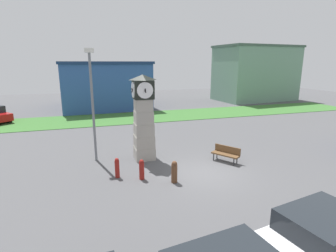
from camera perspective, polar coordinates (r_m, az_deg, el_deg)
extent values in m
plane|color=#4C4C4F|center=(14.04, 8.02, -10.02)|extent=(81.46, 81.46, 0.00)
cube|color=#A09B91|center=(15.78, -5.17, -5.80)|extent=(1.14, 1.14, 0.72)
cube|color=#9C978D|center=(15.56, -5.22, -3.29)|extent=(1.10, 1.10, 0.72)
cube|color=#9B968C|center=(15.36, -5.28, -0.72)|extent=(1.05, 1.05, 0.72)
cube|color=#9D988E|center=(15.20, -5.34, 1.91)|extent=(1.01, 1.01, 0.72)
cube|color=#9E998F|center=(15.07, -5.40, 4.59)|extent=(0.96, 0.96, 0.72)
cube|color=black|center=(14.96, -5.48, 7.94)|extent=(1.09, 1.09, 1.05)
cylinder|color=white|center=(15.51, -5.91, 8.13)|extent=(0.90, 0.04, 0.90)
cube|color=black|center=(15.54, -5.93, 8.14)|extent=(0.06, 0.18, 0.15)
cube|color=black|center=(15.54, -5.93, 8.14)|extent=(0.04, 0.34, 0.09)
cylinder|color=white|center=(14.41, -5.01, 7.73)|extent=(0.90, 0.04, 0.90)
cube|color=black|center=(14.38, -4.99, 7.72)|extent=(0.06, 0.12, 0.20)
cube|color=black|center=(14.38, -4.99, 7.72)|extent=(0.04, 0.29, 0.24)
cylinder|color=white|center=(15.08, -3.36, 8.03)|extent=(0.04, 0.90, 0.90)
cube|color=black|center=(15.09, -3.25, 8.03)|extent=(0.17, 0.06, 0.17)
cube|color=black|center=(15.09, -3.25, 8.03)|extent=(0.12, 0.04, 0.34)
cylinder|color=white|center=(14.85, -7.64, 7.84)|extent=(0.04, 0.90, 0.90)
cube|color=black|center=(14.85, -7.74, 7.84)|extent=(0.18, 0.06, 0.16)
cube|color=black|center=(14.85, -7.74, 7.84)|extent=(0.14, 0.04, 0.33)
pyramid|color=black|center=(14.91, -5.54, 10.52)|extent=(1.15, 1.15, 0.30)
cylinder|color=maroon|center=(13.45, -11.00, -9.19)|extent=(0.23, 0.23, 0.89)
sphere|color=maroon|center=(13.27, -11.09, -7.29)|extent=(0.20, 0.20, 0.20)
cylinder|color=maroon|center=(13.08, -5.74, -9.68)|extent=(0.25, 0.25, 0.88)
sphere|color=maroon|center=(12.90, -5.79, -7.74)|extent=(0.23, 0.23, 0.23)
cylinder|color=brown|center=(12.70, 1.38, -10.29)|extent=(0.29, 0.29, 0.91)
sphere|color=brown|center=(12.50, 1.39, -8.20)|extent=(0.26, 0.26, 0.26)
cube|color=silver|center=(9.47, 31.58, -20.46)|extent=(4.42, 2.62, 0.68)
cube|color=#1E2328|center=(8.90, 31.02, -17.75)|extent=(2.55, 2.15, 0.61)
cylinder|color=black|center=(10.97, 30.85, -17.28)|extent=(0.67, 0.33, 0.64)
cylinder|color=black|center=(9.15, 21.43, -22.74)|extent=(0.67, 0.33, 0.64)
cylinder|color=black|center=(29.28, -31.21, 1.29)|extent=(0.56, 0.64, 0.64)
cube|color=brown|center=(15.51, 12.37, -6.08)|extent=(1.30, 1.61, 0.08)
cube|color=brown|center=(15.64, 12.84, -4.97)|extent=(0.93, 1.37, 0.40)
cylinder|color=#262628|center=(15.70, 9.90, -6.59)|extent=(0.06, 0.06, 0.45)
cylinder|color=#262628|center=(15.16, 14.13, -7.56)|extent=(0.06, 0.06, 0.45)
cylinder|color=#262628|center=(16.03, 10.62, -6.19)|extent=(0.06, 0.06, 0.45)
cylinder|color=#262628|center=(15.50, 14.78, -7.12)|extent=(0.06, 0.06, 0.45)
cylinder|color=slate|center=(15.32, -16.02, 3.57)|extent=(0.14, 0.14, 6.12)
cube|color=silver|center=(15.12, -16.84, 15.51)|extent=(0.50, 0.24, 0.24)
cube|color=#2D5193|center=(35.09, -13.91, 8.56)|extent=(10.92, 11.10, 5.41)
cube|color=navy|center=(34.97, -14.19, 13.21)|extent=(11.25, 11.43, 0.30)
cube|color=gray|center=(42.26, 18.46, 10.63)|extent=(11.84, 7.61, 7.70)
cube|color=#405849|center=(42.28, 18.89, 16.04)|extent=(12.20, 7.84, 0.30)
cube|color=#386B2D|center=(27.80, -3.91, 2.07)|extent=(48.87, 5.91, 0.04)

